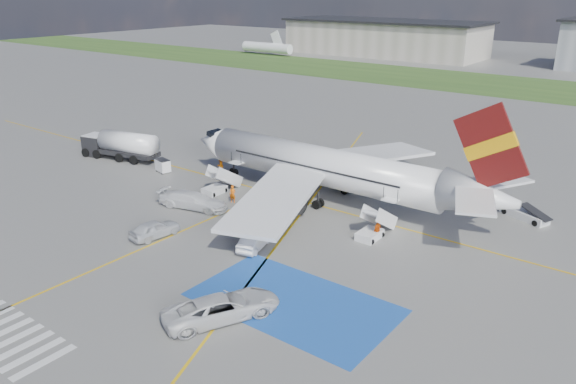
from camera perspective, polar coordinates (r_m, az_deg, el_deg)
name	(u,v)px	position (r m, az deg, el deg)	size (l,w,h in m)	color
ground	(227,244)	(47.73, -6.23, -5.30)	(400.00, 400.00, 0.00)	#60605E
grass_strip	(536,89)	(131.07, 23.91, 9.58)	(400.00, 30.00, 0.01)	#2D4C1E
taxiway_line_main	(309,203)	(56.25, 2.15, -1.11)	(120.00, 0.20, 0.01)	gold
taxiway_line_cross	(88,272)	(45.66, -19.62, -7.69)	(0.20, 60.00, 0.01)	gold
taxiway_line_diag	(309,203)	(56.25, 2.15, -1.11)	(0.20, 60.00, 0.01)	gold
staging_box	(293,302)	(39.32, 0.56, -11.15)	(14.00, 8.00, 0.01)	#1B4DA6
crosswalk	(7,336)	(40.00, -26.66, -12.98)	(9.00, 4.00, 0.01)	silver
terminal_west	(384,38)	(182.66, 9.74, 15.14)	(60.00, 22.00, 10.00)	#9F9A89
airliner	(334,169)	(55.90, 4.65, 2.38)	(36.81, 32.95, 11.92)	silver
airstairs_fwd	(217,187)	(59.40, -7.20, 0.55)	(1.90, 5.20, 3.60)	silver
airstairs_aft	(372,230)	(49.07, 8.55, -3.87)	(1.90, 5.20, 3.60)	silver
fuel_tanker	(121,147)	(73.26, -16.62, 4.37)	(10.70, 4.92, 3.54)	black
gpu_cart	(163,166)	(66.93, -12.59, 2.56)	(2.08, 1.59, 1.55)	silver
belt_loader	(525,215)	(56.85, 22.92, -2.16)	(4.98, 3.15, 1.45)	silver
car_silver_a	(155,229)	(49.81, -13.39, -3.66)	(1.81, 4.49, 1.53)	silver
car_silver_b	(255,240)	(46.57, -3.39, -4.93)	(1.48, 4.26, 1.40)	silver
van_white_a	(222,304)	(37.35, -6.74, -11.19)	(2.70, 5.85, 2.20)	silver
van_white_b	(193,198)	(55.38, -9.65, -0.58)	(2.21, 5.43, 2.13)	white
crew_fwd	(233,194)	(56.28, -5.65, -0.21)	(0.66, 0.43, 1.81)	orange
crew_nose	(220,165)	(65.29, -6.93, 2.71)	(0.94, 0.73, 1.94)	orange
crew_aft	(378,229)	(48.62, 9.09, -3.77)	(1.06, 0.44, 1.81)	#DE560B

